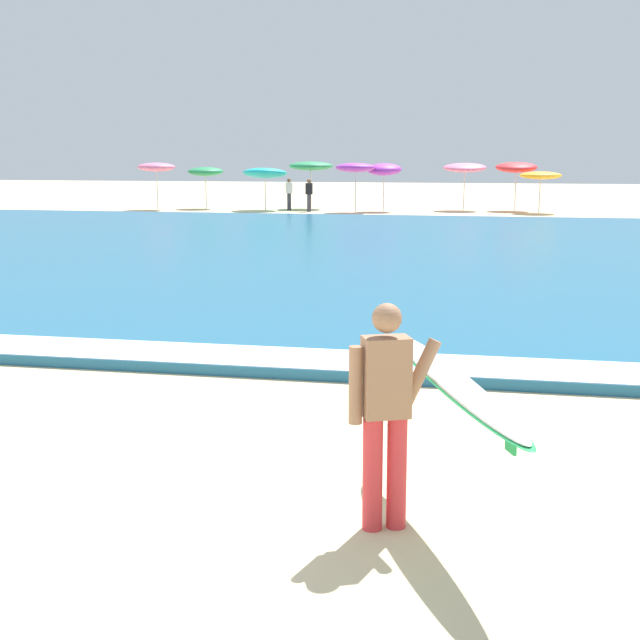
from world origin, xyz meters
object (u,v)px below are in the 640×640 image
Objects in this scene: beach_umbrella_3 at (311,166)px; beachgoer_near_row_left at (289,193)px; beachgoer_near_row_mid at (309,194)px; beach_umbrella_0 at (156,167)px; beach_umbrella_4 at (355,168)px; beach_umbrella_2 at (265,173)px; beach_umbrella_1 at (206,172)px; beach_umbrella_5 at (384,169)px; surfer_with_board at (420,394)px; beach_umbrella_8 at (541,175)px; beach_umbrella_6 at (465,168)px; beach_umbrella_7 at (516,167)px.

beachgoer_near_row_left is at bearing -115.84° from beach_umbrella_3.
beach_umbrella_3 is 1.51× the size of beachgoer_near_row_mid.
beach_umbrella_4 reaches higher than beach_umbrella_0.
beach_umbrella_4 reaches higher than beachgoer_near_row_left.
beachgoer_near_row_mid is at bearing -16.65° from beach_umbrella_2.
beach_umbrella_1 is at bearing 167.89° from beach_umbrella_2.
surfer_with_board is at bearing -82.27° from beach_umbrella_5.
beach_umbrella_5 reaches higher than beach_umbrella_8.
beach_umbrella_0 reaches higher than beachgoer_near_row_left.
beach_umbrella_0 is 10.12m from beach_umbrella_4.
beach_umbrella_3 is at bearing 103.19° from surfer_with_board.
beach_umbrella_6 is 1.21× the size of beach_umbrella_8.
beach_umbrella_1 is at bearing 165.97° from beachgoer_near_row_mid.
beach_umbrella_1 is 0.87× the size of beach_umbrella_7.
beach_umbrella_5 is at bearing -2.09° from beach_umbrella_1.
beach_umbrella_3 is at bearing 64.16° from beachgoer_near_row_left.
beach_umbrella_7 is (2.50, 0.23, 0.02)m from beach_umbrella_6.
beach_umbrella_8 is (7.43, 0.11, -0.26)m from beach_umbrella_5.
beachgoer_near_row_mid is at bearing -173.70° from beach_umbrella_8.
beach_umbrella_0 is 0.98× the size of beach_umbrella_3.
beach_umbrella_4 is at bearing -12.93° from beachgoer_near_row_left.
surfer_with_board is 36.98m from beach_umbrella_5.
beachgoer_near_row_mid is at bearing -14.03° from beach_umbrella_1.
beach_umbrella_6 reaches higher than beach_umbrella_8.
beach_umbrella_7 is (10.26, 0.42, -0.04)m from beach_umbrella_3.
beachgoer_near_row_mid is (7.85, -0.11, -1.27)m from beach_umbrella_0.
beach_umbrella_6 is at bearing 19.73° from beachgoer_near_row_mid.
beach_umbrella_7 is (17.69, 2.75, 0.00)m from beach_umbrella_0.
beach_umbrella_3 is 4.15m from beach_umbrella_5.
beach_umbrella_0 is (-16.33, 35.65, 1.08)m from surfer_with_board.
surfer_with_board is 1.75× the size of beachgoer_near_row_left.
beach_umbrella_0 is 0.96× the size of beach_umbrella_7.
beach_umbrella_5 is at bearing -18.84° from beach_umbrella_3.
beach_umbrella_3 is 10.27m from beach_umbrella_7.
surfer_with_board is 1.15× the size of beach_umbrella_3.
beach_umbrella_1 is at bearing 31.92° from beach_umbrella_0.
beach_umbrella_8 is at bearing 86.17° from surfer_with_board.
beach_umbrella_0 is 1.05× the size of beach_umbrella_2.
beach_umbrella_7 reaches higher than beach_umbrella_4.
beach_umbrella_3 is 2.20m from beachgoer_near_row_left.
beach_umbrella_2 is at bearing -173.95° from beachgoer_near_row_left.
surfer_with_board is 39.22m from beach_umbrella_0.
surfer_with_board is at bearing -75.11° from beachgoer_near_row_left.
beach_umbrella_3 is 1.01× the size of beach_umbrella_5.
beach_umbrella_3 and beach_umbrella_6 have the same top height.
beach_umbrella_4 reaches higher than beach_umbrella_1.
beach_umbrella_7 is 2.02m from beach_umbrella_8.
beach_umbrella_3 is at bearing 99.89° from beachgoer_near_row_mid.
beach_umbrella_2 is 1.13× the size of beach_umbrella_8.
beachgoer_near_row_mid is (-10.93, -1.21, -0.92)m from beach_umbrella_8.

